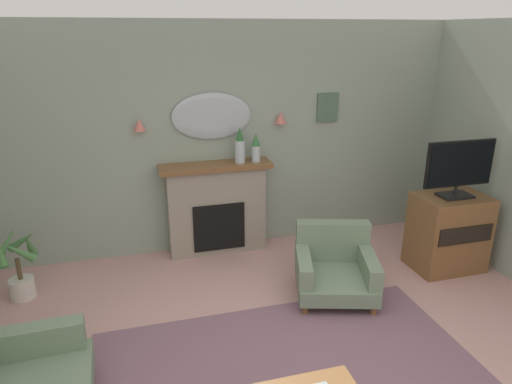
# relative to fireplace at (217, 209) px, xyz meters

# --- Properties ---
(wall_back) EXTENTS (6.87, 0.10, 2.81)m
(wall_back) POSITION_rel_fireplace_xyz_m (0.14, 0.22, 0.83)
(wall_back) COLOR #93A393
(wall_back) RESTS_ON ground
(fireplace) EXTENTS (1.36, 0.36, 1.16)m
(fireplace) POSITION_rel_fireplace_xyz_m (0.00, 0.00, 0.00)
(fireplace) COLOR gray
(fireplace) RESTS_ON ground
(mantel_vase_right) EXTENTS (0.12, 0.12, 0.43)m
(mantel_vase_right) POSITION_rel_fireplace_xyz_m (0.30, -0.03, 0.79)
(mantel_vase_right) COLOR silver
(mantel_vase_right) RESTS_ON fireplace
(mantel_vase_left) EXTENTS (0.11, 0.11, 0.36)m
(mantel_vase_left) POSITION_rel_fireplace_xyz_m (0.50, -0.03, 0.76)
(mantel_vase_left) COLOR silver
(mantel_vase_left) RESTS_ON fireplace
(wall_mirror) EXTENTS (0.96, 0.06, 0.56)m
(wall_mirror) POSITION_rel_fireplace_xyz_m (0.00, 0.14, 1.14)
(wall_mirror) COLOR #B2BCC6
(wall_sconce_left) EXTENTS (0.14, 0.14, 0.14)m
(wall_sconce_left) POSITION_rel_fireplace_xyz_m (-0.85, 0.09, 1.09)
(wall_sconce_left) COLOR #D17066
(wall_sconce_right) EXTENTS (0.14, 0.14, 0.14)m
(wall_sconce_right) POSITION_rel_fireplace_xyz_m (0.85, 0.09, 1.09)
(wall_sconce_right) COLOR #D17066
(framed_picture) EXTENTS (0.28, 0.03, 0.36)m
(framed_picture) POSITION_rel_fireplace_xyz_m (1.50, 0.15, 1.18)
(framed_picture) COLOR #4C6B56
(armchair_by_coffee_table) EXTENTS (1.00, 1.01, 0.71)m
(armchair_by_coffee_table) POSITION_rel_fireplace_xyz_m (1.02, -1.29, -0.27)
(armchair_by_coffee_table) COLOR gray
(armchair_by_coffee_table) RESTS_ON ground
(tv_cabinet) EXTENTS (0.80, 0.57, 0.90)m
(tv_cabinet) POSITION_rel_fireplace_xyz_m (2.52, -1.15, -0.12)
(tv_cabinet) COLOR brown
(tv_cabinet) RESTS_ON ground
(tv_flatscreen) EXTENTS (0.84, 0.24, 0.65)m
(tv_flatscreen) POSITION_rel_fireplace_xyz_m (2.52, -1.17, 0.68)
(tv_flatscreen) COLOR black
(tv_flatscreen) RESTS_ON tv_cabinet
(potted_plant_small_fern) EXTENTS (0.47, 0.48, 0.77)m
(potted_plant_small_fern) POSITION_rel_fireplace_xyz_m (-2.20, -0.52, -0.20)
(potted_plant_small_fern) COLOR silver
(potted_plant_small_fern) RESTS_ON ground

